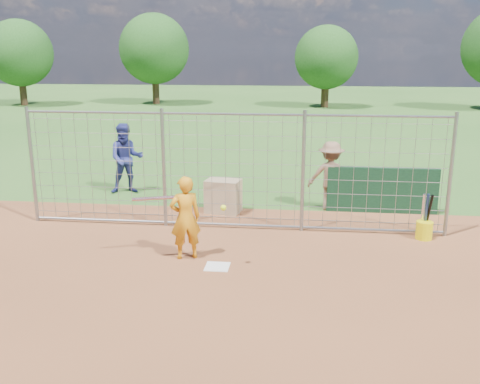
# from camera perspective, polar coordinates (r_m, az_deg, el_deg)

# --- Properties ---
(ground) EXTENTS (100.00, 100.00, 0.00)m
(ground) POSITION_cam_1_polar(r_m,az_deg,el_deg) (9.92, -2.26, -7.57)
(ground) COLOR #2D591E
(ground) RESTS_ON ground
(infield_dirt) EXTENTS (18.00, 18.00, 0.00)m
(infield_dirt) POSITION_cam_1_polar(r_m,az_deg,el_deg) (7.28, -5.98, -16.53)
(infield_dirt) COLOR brown
(infield_dirt) RESTS_ON ground
(home_plate) EXTENTS (0.43, 0.43, 0.02)m
(home_plate) POSITION_cam_1_polar(r_m,az_deg,el_deg) (9.73, -2.44, -7.97)
(home_plate) COLOR silver
(home_plate) RESTS_ON ground
(dugout_wall) EXTENTS (2.60, 0.20, 1.10)m
(dugout_wall) POSITION_cam_1_polar(r_m,az_deg,el_deg) (13.21, 14.90, 0.21)
(dugout_wall) COLOR #11381E
(dugout_wall) RESTS_ON ground
(batter) EXTENTS (0.68, 0.58, 1.58)m
(batter) POSITION_cam_1_polar(r_m,az_deg,el_deg) (9.93, -5.85, -2.75)
(batter) COLOR orange
(batter) RESTS_ON ground
(bystander_a) EXTENTS (1.10, 0.97, 1.90)m
(bystander_a) POSITION_cam_1_polar(r_m,az_deg,el_deg) (14.79, -12.03, 3.52)
(bystander_a) COLOR navy
(bystander_a) RESTS_ON ground
(bystander_c) EXTENTS (1.12, 0.69, 1.68)m
(bystander_c) POSITION_cam_1_polar(r_m,az_deg,el_deg) (13.12, 9.63, 1.71)
(bystander_c) COLOR brown
(bystander_c) RESTS_ON ground
(equipment_bin) EXTENTS (0.89, 0.69, 0.80)m
(equipment_bin) POSITION_cam_1_polar(r_m,az_deg,el_deg) (12.80, -1.80, -0.45)
(equipment_bin) COLOR tan
(equipment_bin) RESTS_ON ground
(equipment_in_play) EXTENTS (1.74, 0.50, 0.14)m
(equipment_in_play) POSITION_cam_1_polar(r_m,az_deg,el_deg) (9.65, -7.28, -0.90)
(equipment_in_play) COLOR silver
(equipment_in_play) RESTS_ON ground
(bucket_with_bats) EXTENTS (0.34, 0.36, 0.97)m
(bucket_with_bats) POSITION_cam_1_polar(r_m,az_deg,el_deg) (11.67, 19.07, -3.62)
(bucket_with_bats) COLOR yellow
(bucket_with_bats) RESTS_ON ground
(backstop_fence) EXTENTS (9.08, 0.08, 2.60)m
(backstop_fence) POSITION_cam_1_polar(r_m,az_deg,el_deg) (11.43, -0.82, 2.11)
(backstop_fence) COLOR gray
(backstop_fence) RESTS_ON ground
(tree_line) EXTENTS (44.66, 6.72, 6.48)m
(tree_line) POSITION_cam_1_polar(r_m,az_deg,el_deg) (37.22, 9.42, 14.62)
(tree_line) COLOR #3F2B19
(tree_line) RESTS_ON ground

